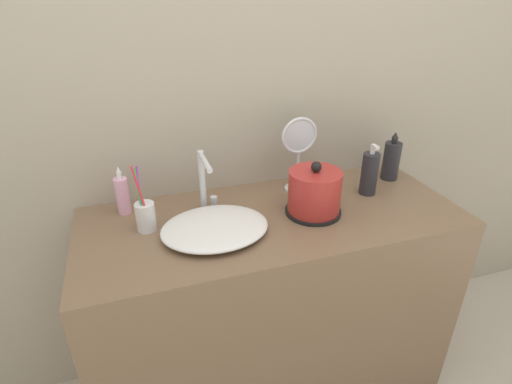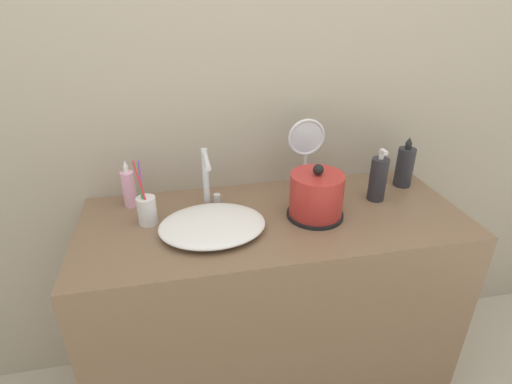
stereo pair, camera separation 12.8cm
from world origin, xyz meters
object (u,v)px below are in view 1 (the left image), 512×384
faucet (205,179)px  lotion_bottle (369,173)px  electric_kettle (314,194)px  mouthwash_bottle (391,160)px  toothbrush_cup (145,215)px  shampoo_bottle (122,195)px  vanity_mirror (299,150)px

faucet → lotion_bottle: faucet is taller
electric_kettle → mouthwash_bottle: size_ratio=0.98×
faucet → lotion_bottle: 0.60m
toothbrush_cup → shampoo_bottle: (-0.06, 0.13, 0.02)m
faucet → vanity_mirror: bearing=7.9°
electric_kettle → vanity_mirror: bearing=84.7°
toothbrush_cup → vanity_mirror: 0.58m
electric_kettle → lotion_bottle: bearing=15.4°
electric_kettle → mouthwash_bottle: (0.41, 0.16, 0.01)m
shampoo_bottle → mouthwash_bottle: bearing=-2.5°
toothbrush_cup → shampoo_bottle: toothbrush_cup is taller
mouthwash_bottle → lotion_bottle: bearing=-150.7°
toothbrush_cup → faucet: bearing=16.6°
toothbrush_cup → shampoo_bottle: 0.15m
faucet → mouthwash_bottle: size_ratio=1.09×
electric_kettle → mouthwash_bottle: 0.44m
shampoo_bottle → vanity_mirror: bearing=-2.1°
faucet → mouthwash_bottle: faucet is taller
vanity_mirror → mouthwash_bottle: bearing=-3.0°
toothbrush_cup → shampoo_bottle: bearing=115.1°
lotion_bottle → vanity_mirror: bearing=155.8°
faucet → shampoo_bottle: (-0.27, 0.07, -0.05)m
lotion_bottle → shampoo_bottle: lotion_bottle is taller
electric_kettle → shampoo_bottle: (-0.61, 0.20, -0.00)m
shampoo_bottle → mouthwash_bottle: size_ratio=0.89×
electric_kettle → vanity_mirror: 0.20m
mouthwash_bottle → vanity_mirror: size_ratio=0.69×
faucet → electric_kettle: faucet is taller
toothbrush_cup → lotion_bottle: toothbrush_cup is taller
toothbrush_cup → mouthwash_bottle: bearing=5.4°
faucet → electric_kettle: (0.34, -0.13, -0.05)m
vanity_mirror → faucet: bearing=-172.1°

